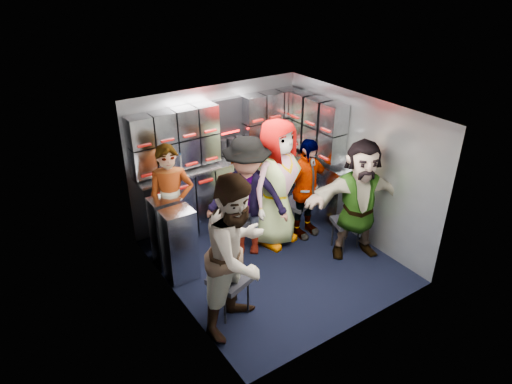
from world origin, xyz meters
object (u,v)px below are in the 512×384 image
jump_seat_mid_left (241,221)px  jump_seat_near_left (230,281)px  attendant_arc_b (247,197)px  attendant_standing (172,204)px  jump_seat_near_right (347,223)px  jump_seat_center (268,214)px  attendant_arc_e (359,200)px  attendant_arc_c (277,184)px  attendant_arc_d (306,189)px  jump_seat_mid_right (297,205)px  attendant_arc_a (238,254)px

jump_seat_mid_left → jump_seat_near_left: bearing=-126.9°
attendant_arc_b → attendant_standing: bearing=-167.4°
jump_seat_near_right → jump_seat_center: bearing=130.6°
attendant_arc_e → jump_seat_center: bearing=151.0°
jump_seat_near_left → attendant_arc_c: (1.31, 0.93, 0.49)m
jump_seat_mid_left → attendant_arc_c: 0.74m
attendant_arc_d → attendant_arc_e: bearing=-74.9°
attendant_arc_d → jump_seat_near_left: bearing=-159.6°
jump_seat_center → attendant_arc_b: (-0.48, -0.17, 0.49)m
jump_seat_near_left → attendant_arc_b: size_ratio=0.31×
jump_seat_near_left → attendant_arc_b: (0.84, 0.93, 0.41)m
jump_seat_mid_left → attendant_arc_d: attendant_arc_d is taller
jump_seat_near_left → jump_seat_near_right: bearing=7.0°
jump_seat_mid_right → jump_seat_near_right: (0.28, -0.77, -0.02)m
attendant_arc_a → attendant_arc_b: size_ratio=1.08×
attendant_arc_a → attendant_arc_e: size_ratio=1.10×
attendant_arc_d → attendant_standing: bearing=158.5°
attendant_standing → attendant_arc_c: bearing=5.9°
attendant_arc_a → attendant_arc_d: (1.76, 1.02, -0.17)m
jump_seat_mid_right → attendant_arc_d: size_ratio=0.32×
jump_seat_mid_left → attendant_arc_e: attendant_arc_e is taller
jump_seat_near_right → attendant_arc_e: (0.00, -0.18, 0.46)m
jump_seat_near_right → attendant_arc_c: bearing=137.4°
attendant_standing → attendant_arc_c: 1.44m
jump_seat_mid_right → attendant_standing: (-1.82, 0.36, 0.41)m
jump_seat_near_left → jump_seat_mid_right: (1.76, 1.02, -0.03)m
jump_seat_near_left → jump_seat_center: 1.72m
jump_seat_near_left → jump_seat_mid_right: size_ratio=1.08×
jump_seat_mid_right → attendant_arc_a: size_ratio=0.26×
jump_seat_mid_right → attendant_arc_e: 1.08m
jump_seat_near_left → attendant_arc_c: attendant_arc_c is taller
jump_seat_center → attendant_arc_d: size_ratio=0.27×
attendant_arc_b → attendant_arc_c: (0.48, -0.01, 0.07)m
attendant_arc_b → attendant_arc_e: (1.21, -0.86, -0.01)m
jump_seat_center → attendant_standing: size_ratio=0.25×
jump_seat_center → jump_seat_near_right: size_ratio=0.88×
jump_seat_center → jump_seat_near_right: 1.13m
jump_seat_near_right → jump_seat_mid_right: bearing=110.2°
jump_seat_near_left → jump_seat_mid_right: 2.04m
jump_seat_near_left → attendant_arc_b: attendant_arc_b is taller
jump_seat_near_left → attendant_arc_a: (0.00, -0.18, 0.48)m
jump_seat_center → jump_seat_near_left: bearing=-139.9°
jump_seat_near_left → attendant_arc_e: 2.08m
attendant_arc_a → attendant_arc_b: attendant_arc_a is taller
attendant_arc_e → attendant_arc_d: bearing=135.8°
jump_seat_mid_left → jump_seat_mid_right: (0.93, -0.10, 0.01)m
attendant_arc_a → jump_seat_center: bearing=19.2°
jump_seat_near_right → attendant_arc_d: 0.75m
attendant_arc_a → attendant_arc_e: bearing=-18.3°
attendant_arc_b → jump_seat_center: bearing=58.8°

